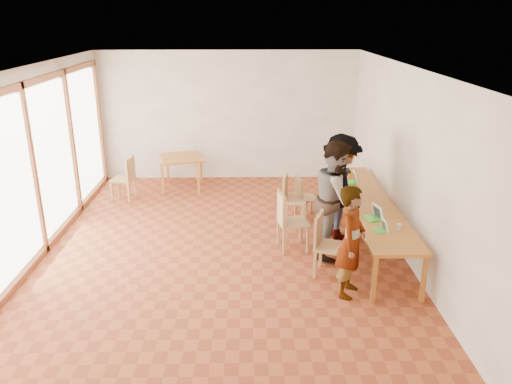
# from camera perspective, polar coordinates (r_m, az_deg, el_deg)

# --- Properties ---
(ground) EXTENTS (8.00, 8.00, 0.00)m
(ground) POSITION_cam_1_polar(r_m,az_deg,el_deg) (8.48, -3.95, -6.66)
(ground) COLOR #9B4825
(ground) RESTS_ON ground
(wall_back) EXTENTS (6.00, 0.10, 3.00)m
(wall_back) POSITION_cam_1_polar(r_m,az_deg,el_deg) (11.81, -3.21, 8.64)
(wall_back) COLOR white
(wall_back) RESTS_ON ground
(wall_front) EXTENTS (6.00, 0.10, 3.00)m
(wall_front) POSITION_cam_1_polar(r_m,az_deg,el_deg) (4.26, -7.00, -12.42)
(wall_front) COLOR white
(wall_front) RESTS_ON ground
(wall_right) EXTENTS (0.10, 8.00, 3.00)m
(wall_right) POSITION_cam_1_polar(r_m,az_deg,el_deg) (8.32, 16.93, 3.08)
(wall_right) COLOR white
(wall_right) RESTS_ON ground
(window_wall) EXTENTS (0.10, 8.00, 3.00)m
(window_wall) POSITION_cam_1_polar(r_m,az_deg,el_deg) (8.62, -24.29, 2.73)
(window_wall) COLOR white
(window_wall) RESTS_ON ground
(ceiling) EXTENTS (6.00, 8.00, 0.04)m
(ceiling) POSITION_cam_1_polar(r_m,az_deg,el_deg) (7.64, -4.49, 14.10)
(ceiling) COLOR white
(ceiling) RESTS_ON wall_back
(communal_table) EXTENTS (0.80, 4.00, 0.75)m
(communal_table) POSITION_cam_1_polar(r_m,az_deg,el_deg) (8.70, 12.71, -1.35)
(communal_table) COLOR #AD6426
(communal_table) RESTS_ON ground
(side_table) EXTENTS (0.90, 0.90, 0.75)m
(side_table) POSITION_cam_1_polar(r_m,az_deg,el_deg) (11.32, -8.47, 3.63)
(side_table) COLOR #AD6426
(side_table) RESTS_ON ground
(chair_near) EXTENTS (0.58, 0.58, 0.51)m
(chair_near) POSITION_cam_1_polar(r_m,az_deg,el_deg) (7.57, 7.83, -5.23)
(chair_near) COLOR tan
(chair_near) RESTS_ON ground
(chair_mid) EXTENTS (0.54, 0.54, 0.54)m
(chair_mid) POSITION_cam_1_polar(r_m,az_deg,el_deg) (8.26, 3.58, -2.66)
(chair_mid) COLOR tan
(chair_mid) RESTS_ON ground
(chair_far) EXTENTS (0.51, 0.51, 0.49)m
(chair_far) POSITION_cam_1_polar(r_m,az_deg,el_deg) (9.43, 3.90, -0.16)
(chair_far) COLOR tan
(chair_far) RESTS_ON ground
(chair_empty) EXTENTS (0.48, 0.48, 0.44)m
(chair_empty) POSITION_cam_1_polar(r_m,az_deg,el_deg) (9.61, 5.38, -0.14)
(chair_empty) COLOR tan
(chair_empty) RESTS_ON ground
(chair_spare) EXTENTS (0.49, 0.49, 0.49)m
(chair_spare) POSITION_cam_1_polar(r_m,az_deg,el_deg) (10.91, -14.58, 2.02)
(chair_spare) COLOR tan
(chair_spare) RESTS_ON ground
(person_near) EXTENTS (0.59, 0.69, 1.62)m
(person_near) POSITION_cam_1_polar(r_m,az_deg,el_deg) (7.00, 10.83, -5.59)
(person_near) COLOR gray
(person_near) RESTS_ON ground
(person_mid) EXTENTS (0.92, 1.07, 1.92)m
(person_mid) POSITION_cam_1_polar(r_m,az_deg,el_deg) (8.09, 9.19, -0.81)
(person_mid) COLOR gray
(person_mid) RESTS_ON ground
(person_far) EXTENTS (1.02, 1.36, 1.86)m
(person_far) POSITION_cam_1_polar(r_m,az_deg,el_deg) (8.73, 9.63, 0.53)
(person_far) COLOR gray
(person_far) RESTS_ON ground
(laptop_near) EXTENTS (0.20, 0.23, 0.18)m
(laptop_near) POSITION_cam_1_polar(r_m,az_deg,el_deg) (7.56, 14.18, -3.97)
(laptop_near) COLOR green
(laptop_near) RESTS_ON communal_table
(laptop_mid) EXTENTS (0.29, 0.31, 0.22)m
(laptop_mid) POSITION_cam_1_polar(r_m,az_deg,el_deg) (7.96, 13.42, -2.60)
(laptop_mid) COLOR green
(laptop_mid) RESTS_ON communal_table
(laptop_far) EXTENTS (0.25, 0.28, 0.23)m
(laptop_far) POSITION_cam_1_polar(r_m,az_deg,el_deg) (9.56, 10.95, 1.38)
(laptop_far) COLOR green
(laptop_far) RESTS_ON communal_table
(yellow_mug) EXTENTS (0.13, 0.13, 0.09)m
(yellow_mug) POSITION_cam_1_polar(r_m,az_deg,el_deg) (9.82, 10.77, 1.78)
(yellow_mug) COLOR #C87712
(yellow_mug) RESTS_ON communal_table
(green_bottle) EXTENTS (0.07, 0.07, 0.28)m
(green_bottle) POSITION_cam_1_polar(r_m,az_deg,el_deg) (10.22, 9.15, 3.14)
(green_bottle) COLOR #197738
(green_bottle) RESTS_ON communal_table
(clear_glass) EXTENTS (0.07, 0.07, 0.09)m
(clear_glass) POSITION_cam_1_polar(r_m,az_deg,el_deg) (7.67, 16.04, -3.84)
(clear_glass) COLOR silver
(clear_glass) RESTS_ON communal_table
(condiment_cup) EXTENTS (0.08, 0.08, 0.06)m
(condiment_cup) POSITION_cam_1_polar(r_m,az_deg,el_deg) (8.75, 11.57, -0.60)
(condiment_cup) COLOR white
(condiment_cup) RESTS_ON communal_table
(pink_phone) EXTENTS (0.05, 0.10, 0.01)m
(pink_phone) POSITION_cam_1_polar(r_m,az_deg,el_deg) (9.81, 10.29, 1.55)
(pink_phone) COLOR #D4305F
(pink_phone) RESTS_ON communal_table
(black_pouch) EXTENTS (0.16, 0.26, 0.09)m
(black_pouch) POSITION_cam_1_polar(r_m,az_deg,el_deg) (10.08, 10.22, 2.28)
(black_pouch) COLOR black
(black_pouch) RESTS_ON communal_table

